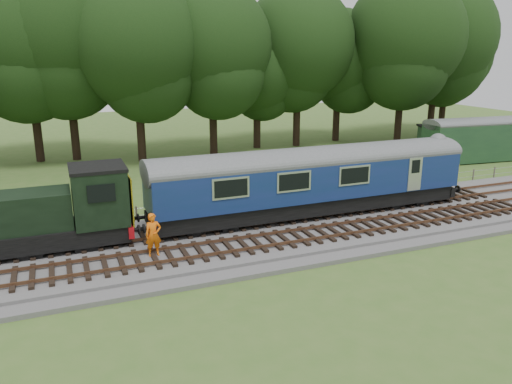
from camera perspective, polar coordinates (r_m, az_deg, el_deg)
name	(u,v)px	position (r m, az deg, el deg)	size (l,w,h in m)	color
ground	(233,241)	(25.05, -2.69, -5.64)	(120.00, 120.00, 0.00)	#406625
ballast	(233,238)	(24.99, -2.70, -5.27)	(70.00, 7.00, 0.35)	#4C4C4F
track_north	(224,225)	(26.15, -3.72, -3.75)	(67.20, 2.40, 0.21)	black
track_south	(244,245)	(23.50, -1.41, -6.02)	(67.20, 2.40, 0.21)	black
fence	(207,215)	(29.09, -5.63, -2.62)	(64.00, 0.12, 1.00)	#6B6054
tree_line	(151,158)	(45.63, -11.90, 3.86)	(70.00, 8.00, 18.00)	black
dmu_railcar	(312,175)	(27.49, 6.45, 1.92)	(18.05, 2.86, 3.88)	black
shunter_loco	(38,216)	(24.55, -23.64, -2.57)	(8.91, 2.60, 3.38)	black
worker	(153,235)	(22.58, -11.65, -4.80)	(0.71, 0.47, 1.96)	orange
parked_coach	(501,136)	(48.54, 26.19, 5.77)	(14.57, 3.77, 3.68)	#193922
shed	(435,138)	(50.56, 19.81, 5.80)	(3.79, 3.79, 2.39)	#193922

